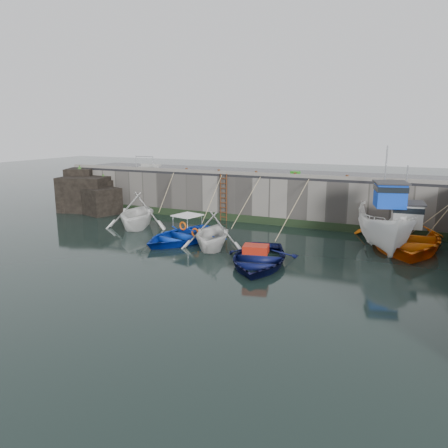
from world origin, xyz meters
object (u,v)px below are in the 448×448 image
at_px(bollard_e, 347,177).
at_px(boat_near_navy, 258,264).
at_px(boat_near_blacktrim, 213,248).
at_px(bollard_b, 219,171).
at_px(boat_near_white, 138,227).
at_px(bollard_c, 256,173).
at_px(bollard_d, 295,175).
at_px(boat_far_orange, 404,237).
at_px(ladder, 223,198).
at_px(bollard_a, 187,170).
at_px(fish_crate, 295,173).
at_px(boat_near_blue, 182,241).
at_px(boat_far_white, 385,227).

bearing_deg(bollard_e, boat_near_navy, -106.28).
bearing_deg(boat_near_blacktrim, bollard_b, 94.85).
xyz_separation_m(boat_near_white, bollard_c, (6.35, 4.45, 3.30)).
xyz_separation_m(boat_near_blacktrim, bollard_d, (2.48, 6.80, 3.30)).
bearing_deg(bollard_b, boat_far_orange, -11.32).
xyz_separation_m(ladder, bollard_a, (-3.00, 0.34, 1.71)).
xyz_separation_m(ladder, bollard_e, (8.00, 0.34, 1.71)).
bearing_deg(boat_far_orange, ladder, 163.05).
bearing_deg(boat_near_white, boat_near_blacktrim, -41.45).
bearing_deg(boat_near_white, boat_far_orange, -13.99).
bearing_deg(fish_crate, boat_near_blue, -107.02).
relative_size(boat_near_blue, boat_far_orange, 0.65).
height_order(boat_near_blue, boat_near_blacktrim, boat_near_blacktrim).
xyz_separation_m(boat_near_blue, bollard_c, (2.08, 6.24, 3.30)).
bearing_deg(boat_far_orange, bollard_c, 158.75).
xyz_separation_m(bollard_a, bollard_c, (5.20, 0.00, 0.00)).
relative_size(bollard_d, bollard_e, 1.00).
distance_m(fish_crate, bollard_c, 2.54).
bearing_deg(boat_far_white, fish_crate, 133.31).
bearing_deg(boat_far_orange, bollard_e, 138.72).
xyz_separation_m(boat_near_blacktrim, fish_crate, (2.24, 7.75, 3.30)).
relative_size(boat_far_orange, bollard_a, 29.15).
distance_m(boat_far_orange, bollard_b, 12.54).
bearing_deg(bollard_e, fish_crate, 164.56).
bearing_deg(bollard_a, fish_crate, 7.18).
height_order(boat_near_blue, boat_near_navy, boat_near_blue).
height_order(boat_near_blacktrim, bollard_e, bollard_e).
xyz_separation_m(boat_near_navy, bollard_b, (-6.01, 8.52, 3.30)).
bearing_deg(boat_far_white, boat_far_orange, 16.49).
bearing_deg(boat_near_blacktrim, boat_far_white, 7.45).
xyz_separation_m(fish_crate, bollard_b, (-5.05, -0.95, -0.00)).
height_order(ladder, bollard_d, bollard_d).
bearing_deg(boat_near_navy, bollard_d, 83.08).
height_order(bollard_a, bollard_b, same).
height_order(boat_far_white, bollard_b, boat_far_white).
xyz_separation_m(boat_near_white, boat_far_orange, (15.64, 2.05, 0.51)).
bearing_deg(bollard_c, boat_far_white, -19.36).
bearing_deg(bollard_b, bollard_c, 0.00).
height_order(boat_near_blue, boat_far_orange, boat_far_orange).
relative_size(boat_near_blacktrim, fish_crate, 7.65).
xyz_separation_m(fish_crate, bollard_a, (-7.55, -0.95, -0.00)).
height_order(boat_near_navy, bollard_a, bollard_a).
bearing_deg(ladder, bollard_e, 2.40).
height_order(boat_far_orange, bollard_e, boat_far_orange).
xyz_separation_m(boat_near_white, boat_far_white, (14.72, 1.51, 1.10)).
bearing_deg(bollard_b, boat_near_blacktrim, -67.52).
height_order(boat_near_blacktrim, bollard_a, bollard_a).
distance_m(boat_near_white, boat_far_white, 14.84).
bearing_deg(bollard_a, bollard_d, 0.00).
height_order(ladder, boat_near_white, ladder).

